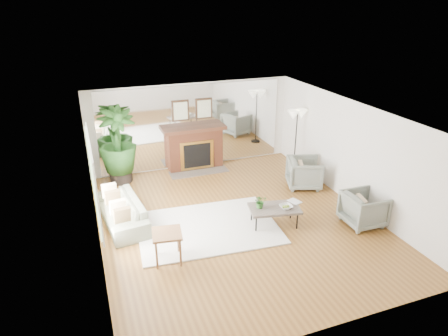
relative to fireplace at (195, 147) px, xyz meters
name	(u,v)px	position (x,y,z in m)	size (l,w,h in m)	color
ground	(236,220)	(0.00, -3.26, -0.66)	(7.00, 7.00, 0.00)	brown
wall_left	(93,192)	(-2.99, -3.26, 0.59)	(0.02, 7.00, 2.50)	silver
wall_right	(352,153)	(2.99, -3.26, 0.59)	(0.02, 7.00, 2.50)	silver
wall_back	(192,126)	(0.00, 0.23, 0.59)	(6.00, 0.02, 2.50)	silver
mirror_panel	(192,126)	(0.00, 0.21, 0.59)	(5.40, 0.04, 2.40)	silver
window_panel	(93,179)	(-2.96, -2.86, 0.69)	(0.04, 2.40, 1.50)	#B2E09E
fireplace	(195,147)	(0.00, 0.00, 0.00)	(1.85, 0.83, 2.05)	brown
area_rug	(208,227)	(-0.72, -3.35, -0.64)	(3.03, 2.17, 0.03)	white
coffee_table	(274,209)	(0.72, -3.73, -0.25)	(1.22, 0.85, 0.44)	#5C5148
sofa	(122,211)	(-2.45, -2.46, -0.37)	(2.00, 0.78, 0.58)	slate
armchair_back	(304,173)	(2.37, -2.22, -0.26)	(0.85, 0.88, 0.80)	gray
armchair_front	(364,209)	(2.60, -4.38, -0.28)	(0.82, 0.84, 0.77)	gray
side_table	(167,237)	(-1.80, -4.21, -0.13)	(0.63, 0.63, 0.63)	brown
potted_ficus	(117,143)	(-2.20, -0.18, 0.46)	(1.15, 1.15, 2.09)	black
floor_lamp	(297,119)	(2.67, -1.17, 0.90)	(0.59, 0.33, 1.83)	black
tabletop_plant	(260,201)	(0.41, -3.63, -0.06)	(0.27, 0.24, 0.30)	#2D6324
fruit_bowl	(286,207)	(0.93, -3.85, -0.18)	(0.28, 0.28, 0.07)	brown
book	(291,203)	(1.16, -3.69, -0.21)	(0.21, 0.29, 0.02)	brown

